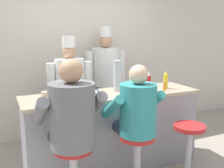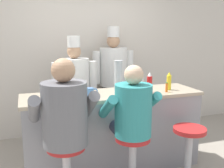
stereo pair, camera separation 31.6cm
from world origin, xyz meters
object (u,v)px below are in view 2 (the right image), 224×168
object	(u,v)px
hot_sauce_bottle_orange	(167,87)
cook_in_whites_near	(75,88)
breakfast_plate	(77,99)
diner_seated_grey	(64,118)
water_pitcher_clear	(137,81)
cereal_bowl	(131,92)
cup_stack_steel	(118,76)
diner_seated_teal	(132,115)
empty_stool_round	(189,146)
ketchup_bottle_red	(150,83)
mustard_bottle_yellow	(169,81)
cook_in_whites_far	(113,76)
coffee_mug_tan	(45,94)
coffee_mug_blue	(90,92)

from	to	relation	value
hot_sauce_bottle_orange	cook_in_whites_near	xyz separation A→B (m)	(-0.99, 0.90, -0.12)
breakfast_plate	diner_seated_grey	distance (m)	0.42
water_pitcher_clear	cereal_bowl	xyz separation A→B (m)	(-0.20, -0.27, -0.08)
cup_stack_steel	diner_seated_grey	world-z (taller)	diner_seated_grey
diner_seated_grey	cup_stack_steel	bearing A→B (deg)	38.56
diner_seated_teal	empty_stool_round	bearing A→B (deg)	-2.61
breakfast_plate	cereal_bowl	distance (m)	0.67
water_pitcher_clear	hot_sauce_bottle_orange	bearing A→B (deg)	-47.17
ketchup_bottle_red	cup_stack_steel	xyz separation A→B (m)	(-0.34, 0.18, 0.08)
diner_seated_grey	water_pitcher_clear	bearing A→B (deg)	32.74
ketchup_bottle_red	empty_stool_round	world-z (taller)	ketchup_bottle_red
hot_sauce_bottle_orange	empty_stool_round	size ratio (longest dim) A/B	0.18
breakfast_plate	diner_seated_grey	size ratio (longest dim) A/B	0.16
mustard_bottle_yellow	hot_sauce_bottle_orange	size ratio (longest dim) A/B	1.96
cup_stack_steel	diner_seated_grey	size ratio (longest dim) A/B	0.26
empty_stool_round	cook_in_whites_far	world-z (taller)	cook_in_whites_far
water_pitcher_clear	breakfast_plate	xyz separation A→B (m)	(-0.86, -0.33, -0.09)
mustard_bottle_yellow	coffee_mug_tan	size ratio (longest dim) A/B	1.69
diner_seated_grey	cook_in_whites_far	xyz separation A→B (m)	(1.07, 1.69, 0.09)
water_pitcher_clear	ketchup_bottle_red	bearing A→B (deg)	-78.34
hot_sauce_bottle_orange	coffee_mug_tan	xyz separation A→B (m)	(-1.46, 0.16, -0.01)
hot_sauce_bottle_orange	cereal_bowl	distance (m)	0.47
diner_seated_grey	cook_in_whites_far	distance (m)	2.00
coffee_mug_tan	coffee_mug_blue	bearing A→B (deg)	-8.43
water_pitcher_clear	coffee_mug_tan	bearing A→B (deg)	-173.66
ketchup_bottle_red	empty_stool_round	size ratio (longest dim) A/B	0.39
diner_seated_teal	breakfast_plate	bearing A→B (deg)	144.40
cereal_bowl	cook_in_whites_far	world-z (taller)	cook_in_whites_far
coffee_mug_blue	ketchup_bottle_red	bearing A→B (deg)	-3.45
cereal_bowl	coffee_mug_tan	distance (m)	1.01
diner_seated_teal	cook_in_whites_far	size ratio (longest dim) A/B	0.77
cereal_bowl	diner_seated_grey	distance (m)	0.96
diner_seated_grey	coffee_mug_tan	bearing A→B (deg)	103.37
ketchup_bottle_red	breakfast_plate	bearing A→B (deg)	-175.25
water_pitcher_clear	coffee_mug_tan	xyz separation A→B (m)	(-1.19, -0.13, -0.06)
hot_sauce_bottle_orange	breakfast_plate	world-z (taller)	hot_sauce_bottle_orange
cup_stack_steel	cook_in_whites_near	size ratio (longest dim) A/B	0.24
cup_stack_steel	diner_seated_teal	size ratio (longest dim) A/B	0.28
coffee_mug_tan	empty_stool_round	xyz separation A→B (m)	(1.53, -0.59, -0.59)
empty_stool_round	cook_in_whites_near	bearing A→B (deg)	128.38
empty_stool_round	cook_in_whites_far	bearing A→B (deg)	100.87
mustard_bottle_yellow	diner_seated_grey	xyz separation A→B (m)	(-1.43, -0.50, -0.18)
hot_sauce_bottle_orange	diner_seated_teal	xyz separation A→B (m)	(-0.63, -0.40, -0.17)
cereal_bowl	hot_sauce_bottle_orange	bearing A→B (deg)	-2.31
mustard_bottle_yellow	hot_sauce_bottle_orange	distance (m)	0.16
water_pitcher_clear	cook_in_whites_far	distance (m)	1.01
cereal_bowl	mustard_bottle_yellow	bearing A→B (deg)	9.24
coffee_mug_blue	cook_in_whites_near	world-z (taller)	cook_in_whites_near
cup_stack_steel	cook_in_whites_far	distance (m)	1.13
diner_seated_grey	coffee_mug_blue	bearing A→B (deg)	51.77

